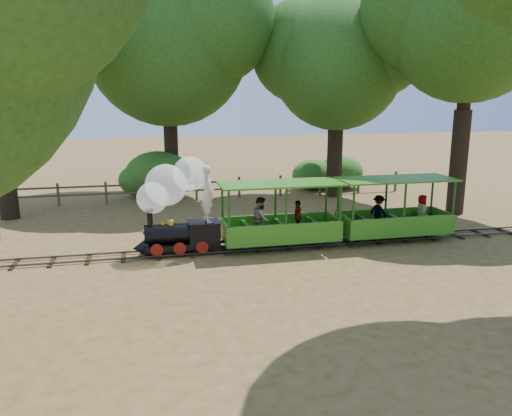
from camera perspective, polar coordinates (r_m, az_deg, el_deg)
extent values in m
plane|color=#A17C45|center=(15.67, -0.07, -4.70)|extent=(90.00, 90.00, 0.00)
cube|color=#3F3D3A|center=(15.37, 0.17, -4.76)|extent=(22.00, 0.05, 0.05)
cube|color=#3F3D3A|center=(15.93, -0.31, -4.13)|extent=(22.00, 0.05, 0.05)
cube|color=#382314|center=(15.66, -0.07, -4.61)|extent=(0.12, 1.00, 0.05)
cube|color=#382314|center=(15.42, -18.62, -5.57)|extent=(0.12, 1.00, 0.05)
cube|color=#382314|center=(17.40, 16.25, -3.36)|extent=(0.12, 1.00, 0.05)
cube|color=black|center=(15.28, -8.42, -4.18)|extent=(2.26, 0.72, 0.18)
cylinder|color=black|center=(15.15, -9.82, -2.88)|extent=(1.44, 0.57, 0.57)
cylinder|color=black|center=(15.01, -12.04, -1.10)|extent=(0.16, 0.16, 0.45)
sphere|color=#BC882D|center=(15.08, -9.67, -1.74)|extent=(0.27, 0.27, 0.27)
cylinder|color=#BC882D|center=(15.06, -10.65, -1.72)|extent=(0.10, 0.10, 0.10)
cube|color=black|center=(15.23, -5.96, -2.70)|extent=(0.92, 0.72, 0.56)
cube|color=black|center=(15.15, -5.99, -1.60)|extent=(0.97, 0.78, 0.04)
cone|color=black|center=(15.25, -13.04, -4.49)|extent=(0.46, 0.66, 0.66)
cylinder|color=#BC882D|center=(15.11, -12.67, -2.64)|extent=(0.10, 0.14, 0.14)
cylinder|color=maroon|center=(14.89, -11.27, -4.74)|extent=(0.37, 0.06, 0.37)
cylinder|color=maroon|center=(15.60, -11.35, -3.94)|extent=(0.37, 0.06, 0.37)
cylinder|color=maroon|center=(14.92, -8.71, -4.61)|extent=(0.37, 0.06, 0.37)
cylinder|color=maroon|center=(15.62, -8.90, -3.82)|extent=(0.37, 0.06, 0.37)
cylinder|color=maroon|center=(14.97, -6.16, -4.47)|extent=(0.37, 0.06, 0.37)
cylinder|color=maroon|center=(15.67, -6.46, -3.69)|extent=(0.37, 0.06, 0.37)
sphere|color=white|center=(14.94, -11.75, 1.14)|extent=(0.92, 0.92, 0.92)
sphere|color=white|center=(14.93, -10.25, 2.60)|extent=(1.23, 1.23, 1.23)
sphere|color=white|center=(14.97, -7.55, 3.92)|extent=(1.03, 1.03, 1.03)
imported|color=silver|center=(14.90, -5.55, 1.63)|extent=(0.50, 0.68, 1.71)
cube|color=#398B1E|center=(15.76, 2.79, -3.34)|extent=(3.64, 1.39, 0.11)
cube|color=#1B5513|center=(15.79, 2.78, -3.79)|extent=(3.27, 0.53, 0.15)
cube|color=#398B1E|center=(15.07, 3.46, -2.83)|extent=(3.64, 0.06, 0.53)
cube|color=#398B1E|center=(16.28, 2.19, -1.64)|extent=(3.64, 0.06, 0.53)
cube|color=#398B1E|center=(15.37, 2.86, 2.80)|extent=(3.80, 1.55, 0.05)
cylinder|color=#1B5513|center=(14.58, -3.10, -1.18)|extent=(0.07, 0.07, 1.71)
cylinder|color=#1B5513|center=(15.79, -3.86, -0.11)|extent=(0.07, 0.07, 1.71)
cylinder|color=#1B5513|center=(15.51, 9.63, -0.50)|extent=(0.07, 0.07, 1.71)
cylinder|color=#1B5513|center=(16.66, 8.00, 0.46)|extent=(0.07, 0.07, 1.71)
cube|color=#1B5513|center=(15.44, -1.11, -2.63)|extent=(0.13, 1.18, 0.43)
cube|color=#1B5513|center=(15.69, 2.80, -2.40)|extent=(0.13, 1.18, 0.43)
cube|color=#1B5513|center=(16.00, 6.57, -2.17)|extent=(0.13, 1.18, 0.43)
cylinder|color=black|center=(15.18, -1.10, -4.29)|extent=(0.30, 0.06, 0.30)
cylinder|color=black|center=(15.87, -1.63, -3.54)|extent=(0.30, 0.06, 0.30)
cylinder|color=black|center=(15.79, 7.22, -3.72)|extent=(0.30, 0.06, 0.30)
cylinder|color=black|center=(16.45, 6.37, -3.02)|extent=(0.30, 0.06, 0.30)
imported|color=gray|center=(15.16, 0.57, -1.17)|extent=(0.63, 0.74, 1.32)
imported|color=gray|center=(15.92, 4.78, -1.01)|extent=(0.36, 0.66, 1.07)
cube|color=#398B1E|center=(17.17, 15.42, -2.44)|extent=(3.64, 1.39, 0.11)
cube|color=#1B5513|center=(17.20, 15.39, -2.86)|extent=(3.27, 0.53, 0.15)
cube|color=#398B1E|center=(16.54, 16.53, -1.93)|extent=(3.64, 0.06, 0.53)
cube|color=#398B1E|center=(17.65, 14.50, -0.91)|extent=(3.64, 0.06, 0.53)
cube|color=#398B1E|center=(16.82, 15.76, 3.20)|extent=(3.80, 1.55, 0.05)
cylinder|color=#1B5513|center=(15.67, 11.06, -0.42)|extent=(0.07, 0.07, 1.71)
cylinder|color=#1B5513|center=(16.81, 9.36, 0.53)|extent=(0.07, 0.07, 1.71)
cylinder|color=#1B5513|center=(17.34, 21.62, 0.17)|extent=(0.07, 0.07, 1.71)
cylinder|color=#1B5513|center=(18.37, 19.44, 1.00)|extent=(0.07, 0.07, 1.71)
cube|color=#1B5513|center=(16.63, 12.14, -1.80)|extent=(0.13, 1.18, 0.43)
cube|color=#1B5513|center=(17.11, 15.47, -1.58)|extent=(0.13, 1.18, 0.43)
cube|color=#1B5513|center=(17.64, 18.60, -1.36)|extent=(0.13, 1.18, 0.43)
cylinder|color=black|center=(16.37, 12.38, -3.32)|extent=(0.30, 0.06, 0.30)
cylinder|color=black|center=(17.01, 11.36, -2.67)|extent=(0.30, 0.06, 0.30)
cylinder|color=black|center=(17.46, 19.34, -2.75)|extent=(0.30, 0.06, 0.30)
cylinder|color=black|center=(18.06, 18.13, -2.16)|extent=(0.30, 0.06, 0.30)
imported|color=gray|center=(17.03, 13.84, -0.38)|extent=(0.65, 0.81, 1.10)
imported|color=gray|center=(17.44, 18.41, -0.35)|extent=(0.58, 0.65, 1.11)
cylinder|color=#2D2116|center=(21.42, -26.77, 4.24)|extent=(0.70, 0.70, 4.08)
cylinder|color=#2D2116|center=(24.29, -9.63, 5.87)|extent=(0.66, 0.66, 3.75)
cylinder|color=#2D2116|center=(24.13, -9.89, 12.83)|extent=(0.50, 0.50, 2.14)
sphere|color=#264816|center=(24.24, -10.10, 18.02)|extent=(7.50, 7.50, 7.50)
sphere|color=#264816|center=(23.41, -5.15, 20.66)|extent=(5.62, 5.62, 5.62)
sphere|color=#264816|center=(25.60, -14.31, 19.23)|extent=(6.00, 6.00, 6.00)
cylinder|color=#2D2116|center=(23.95, 8.96, 5.27)|extent=(0.72, 0.72, 3.31)
cylinder|color=#2D2116|center=(23.77, 9.18, 11.51)|extent=(0.54, 0.54, 1.89)
sphere|color=#264816|center=(23.81, 9.34, 15.95)|extent=(5.99, 5.99, 5.99)
sphere|color=#264816|center=(23.64, 13.79, 17.60)|extent=(4.49, 4.49, 4.49)
sphere|color=#264816|center=(24.38, 5.35, 17.39)|extent=(4.79, 4.79, 4.79)
cylinder|color=#2D2116|center=(21.59, 22.14, 4.83)|extent=(0.68, 0.68, 4.16)
cylinder|color=#2D2116|center=(21.44, 22.89, 13.50)|extent=(0.51, 0.51, 2.38)
sphere|color=#264816|center=(21.61, 23.39, 19.08)|extent=(6.15, 6.15, 6.15)
sphere|color=#264816|center=(21.86, 18.64, 20.99)|extent=(4.92, 4.92, 4.92)
cube|color=brown|center=(23.69, -26.44, 1.18)|extent=(0.10, 0.10, 1.00)
cube|color=brown|center=(23.29, -21.67, 1.44)|extent=(0.10, 0.10, 1.00)
cube|color=brown|center=(23.05, -16.76, 1.69)|extent=(0.10, 0.10, 1.00)
cube|color=brown|center=(22.98, -11.79, 1.93)|extent=(0.10, 0.10, 1.00)
cube|color=brown|center=(23.09, -6.82, 2.16)|extent=(0.10, 0.10, 1.00)
cube|color=brown|center=(23.37, -1.93, 2.37)|extent=(0.10, 0.10, 1.00)
cube|color=brown|center=(23.81, 2.81, 2.55)|extent=(0.10, 0.10, 1.00)
cube|color=brown|center=(24.41, 7.34, 2.72)|extent=(0.10, 0.10, 1.00)
cube|color=brown|center=(25.16, 11.64, 2.85)|extent=(0.10, 0.10, 1.00)
cube|color=brown|center=(26.04, 15.66, 2.97)|extent=(0.10, 0.10, 1.00)
cube|color=brown|center=(23.16, -4.37, 3.00)|extent=(18.00, 0.06, 0.08)
cube|color=brown|center=(23.22, -4.36, 2.15)|extent=(18.00, 0.06, 0.08)
ellipsoid|color=#2D6B1E|center=(24.21, -12.74, 3.16)|extent=(2.33, 1.79, 1.61)
ellipsoid|color=#2D6B1E|center=(24.17, -11.12, 3.86)|extent=(3.10, 2.39, 2.15)
ellipsoid|color=#2D6B1E|center=(25.61, 6.57, 3.80)|extent=(2.21, 1.70, 1.53)
ellipsoid|color=#2D6B1E|center=(26.10, 9.56, 4.06)|extent=(2.45, 1.88, 1.69)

